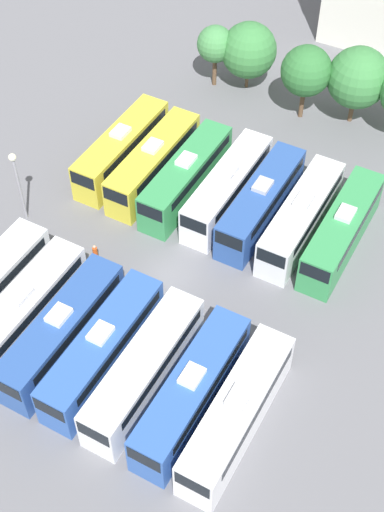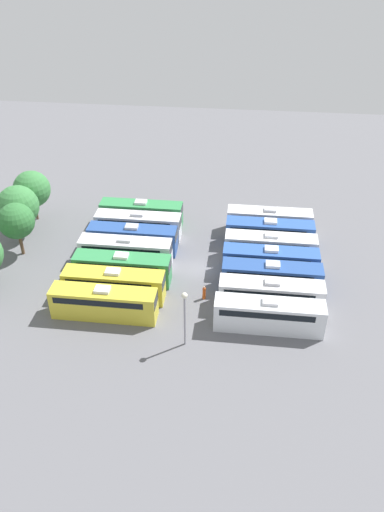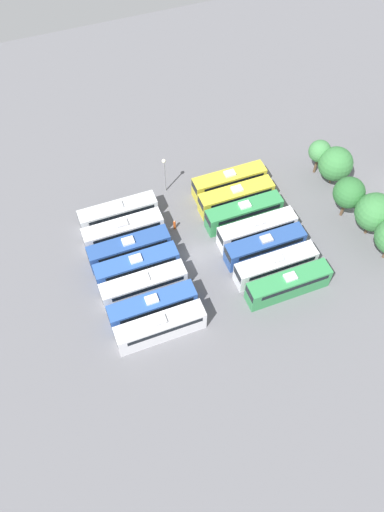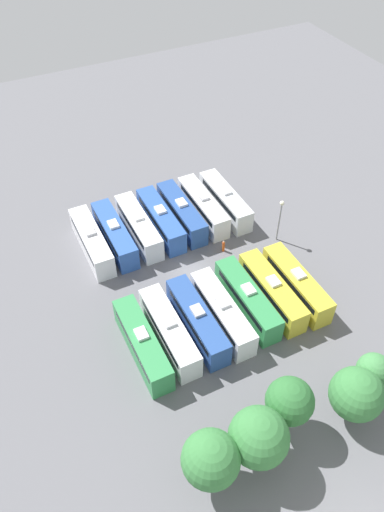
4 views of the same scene
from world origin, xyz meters
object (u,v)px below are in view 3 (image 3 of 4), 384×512
at_px(bus_6, 161,327).
at_px(tree_3, 375,212).
at_px(bus_7, 229,181).
at_px(bus_12, 276,265).
at_px(bus_13, 289,284).
at_px(light_pole, 164,169).
at_px(bus_8, 236,197).
at_px(bus_5, 153,306).
at_px(tree_2, 349,193).
at_px(bus_3, 137,266).
at_px(bus_11, 265,246).
at_px(bus_10, 257,230).
at_px(tree_0, 320,151).
at_px(bus_9, 244,213).
at_px(bus_0, 119,213).
at_px(bus_4, 144,285).
at_px(bus_1, 124,231).
at_px(tree_1, 336,164).
at_px(worker_person, 175,225).
at_px(bus_2, 130,248).

xyz_separation_m(bus_6, tree_3, (-4.76, 32.91, 2.71)).
height_order(bus_7, bus_12, same).
xyz_separation_m(bus_13, light_pole, (-22.97, -9.09, 2.69)).
bearing_deg(bus_6, bus_8, 133.15).
xyz_separation_m(bus_5, light_pole, (-19.78, 8.53, 2.69)).
xyz_separation_m(bus_12, tree_2, (-5.79, 13.93, 2.96)).
distance_m(bus_3, bus_12, 18.61).
bearing_deg(tree_2, bus_5, -79.42).
bearing_deg(bus_12, bus_13, 3.91).
bearing_deg(bus_11, bus_13, 1.58).
height_order(bus_10, tree_0, tree_0).
bearing_deg(bus_5, bus_9, 120.14).
relative_size(bus_5, tree_3, 1.56).
xyz_separation_m(bus_8, tree_0, (-1.96, 14.56, 2.49)).
height_order(bus_0, tree_0, tree_0).
bearing_deg(tree_0, bus_9, -70.75).
xyz_separation_m(bus_12, tree_3, (-1.57, 15.51, 2.71)).
relative_size(bus_10, tree_0, 1.86).
distance_m(bus_10, tree_0, 16.94).
xyz_separation_m(bus_0, bus_5, (16.40, -0.23, 0.00)).
distance_m(bus_0, bus_4, 12.99).
bearing_deg(tree_3, tree_2, -159.40).
distance_m(bus_1, tree_1, 33.22).
relative_size(bus_8, worker_person, 6.52).
relative_size(bus_7, bus_10, 1.00).
bearing_deg(tree_0, bus_7, -95.23).
distance_m(bus_1, bus_13, 23.95).
bearing_deg(bus_7, bus_0, -89.79).
height_order(bus_1, light_pole, light_pole).
bearing_deg(bus_11, worker_person, -131.16).
bearing_deg(bus_13, bus_8, -179.28).
distance_m(bus_3, bus_4, 3.19).
bearing_deg(bus_3, bus_5, 0.19).
xyz_separation_m(bus_0, bus_4, (12.99, -0.30, 0.00)).
height_order(bus_3, tree_1, tree_1).
bearing_deg(bus_13, light_pole, -158.40).
xyz_separation_m(bus_3, bus_11, (3.15, 17.46, 0.00)).
distance_m(tree_0, tree_1, 3.16).
relative_size(bus_6, bus_11, 1.00).
bearing_deg(bus_6, bus_4, -179.41).
bearing_deg(bus_10, tree_2, 87.33).
distance_m(bus_11, tree_3, 15.81).
relative_size(bus_0, tree_0, 1.86).
distance_m(bus_2, bus_8, 17.88).
height_order(bus_2, bus_4, same).
bearing_deg(worker_person, bus_11, 48.84).
xyz_separation_m(bus_2, bus_8, (-3.44, 17.54, 0.00)).
bearing_deg(bus_7, light_pole, -109.93).
bearing_deg(tree_3, bus_5, -87.17).
bearing_deg(bus_0, bus_9, 69.35).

